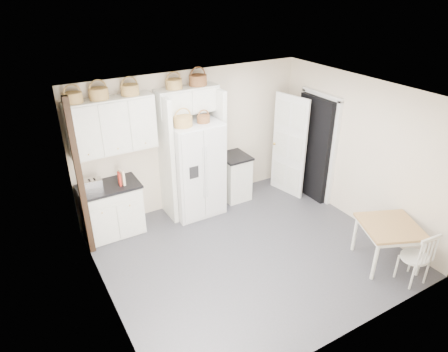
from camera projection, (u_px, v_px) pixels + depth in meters
floor at (249, 252)px, 6.54m from camera, size 4.50×4.50×0.00m
ceiling at (255, 97)px, 5.36m from camera, size 4.50×4.50×0.00m
wall_back at (192, 140)px, 7.49m from camera, size 4.50×0.00×4.50m
wall_left at (101, 225)px, 4.93m from camera, size 0.00×4.00×4.00m
wall_right at (359, 152)px, 6.96m from camera, size 0.00×4.00×4.00m
refrigerator at (195, 168)px, 7.31m from camera, size 0.92×0.74×1.78m
base_cab_left at (112, 210)px, 6.86m from camera, size 0.96×0.61×0.89m
base_cab_right at (234, 177)px, 7.98m from camera, size 0.50×0.60×0.88m
dining_table at (387, 244)px, 6.17m from camera, size 1.09×1.09×0.69m
windsor_chair at (415, 257)px, 5.76m from camera, size 0.44×0.41×0.85m
counter_left at (108, 186)px, 6.65m from camera, size 1.00×0.65×0.04m
counter_right at (234, 156)px, 7.77m from camera, size 0.54×0.64×0.04m
toaster at (93, 185)px, 6.42m from camera, size 0.31×0.19×0.20m
cookbook_red at (119, 179)px, 6.62m from camera, size 0.05×0.15×0.22m
cookbook_cream at (122, 177)px, 6.63m from camera, size 0.07×0.18×0.26m
basket_upper_a at (73, 98)px, 5.94m from camera, size 0.28×0.28×0.16m
basket_upper_b at (99, 94)px, 6.11m from camera, size 0.30×0.30×0.17m
basket_upper_c at (130, 90)px, 6.33m from camera, size 0.29×0.29×0.17m
basket_bridge_a at (174, 84)px, 6.67m from camera, size 0.28×0.28×0.16m
basket_bridge_b at (198, 80)px, 6.87m from camera, size 0.32×0.32×0.18m
basket_fridge_a at (183, 121)px, 6.68m from camera, size 0.33×0.33×0.17m
basket_fridge_b at (203, 119)px, 6.87m from camera, size 0.23×0.23×0.12m
upper_cabinet at (112, 126)px, 6.41m from camera, size 1.40×0.34×0.90m
bridge_cabinet at (187, 100)px, 6.92m from camera, size 1.12×0.34×0.45m
fridge_panel_left at (167, 160)px, 7.03m from camera, size 0.08×0.60×2.30m
fridge_panel_right at (217, 148)px, 7.49m from camera, size 0.08×0.60×2.30m
trim_post at (80, 181)px, 6.00m from camera, size 0.09×0.09×2.60m
doorway_void at (314, 148)px, 7.82m from camera, size 0.18×0.85×2.05m
door_slab at (289, 146)px, 7.91m from camera, size 0.21×0.79×2.05m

